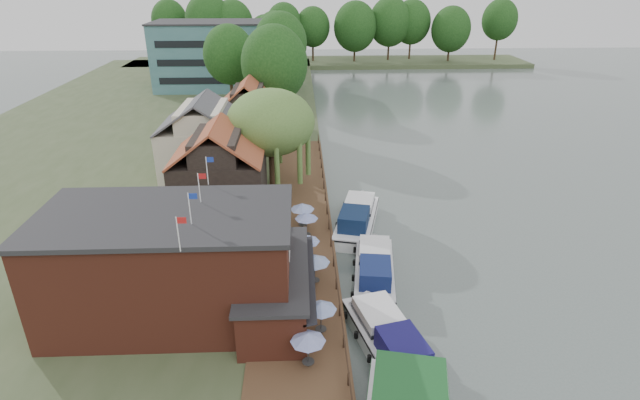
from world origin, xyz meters
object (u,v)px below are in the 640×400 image
object	(u,v)px
umbrella_0	(308,350)
umbrella_3	(315,270)
umbrella_2	(297,289)
hotel_block	(223,55)
willow	(272,142)
cottage_a	(219,170)
cruiser_2	(357,215)
cottage_c	(249,115)
umbrella_4	(306,249)
cruiser_1	(375,265)
cottage_b	(204,137)
pub	(202,264)
umbrella_1	(321,318)
umbrella_6	(302,216)
cruiser_0	(388,335)
umbrella_5	(307,226)

from	to	relation	value
umbrella_0	umbrella_3	xyz separation A→B (m)	(0.63, 8.17, 0.00)
umbrella_2	umbrella_3	bearing A→B (deg)	61.05
hotel_block	umbrella_0	bearing A→B (deg)	-79.22
willow	cottage_a	bearing A→B (deg)	-131.99
willow	cruiser_2	world-z (taller)	willow
cottage_c	umbrella_0	size ratio (longest dim) A/B	3.58
umbrella_4	umbrella_2	bearing A→B (deg)	-97.17
cottage_c	umbrella_3	xyz separation A→B (m)	(7.20, -31.34, -2.96)
hotel_block	umbrella_2	bearing A→B (deg)	-78.81
cottage_c	cruiser_1	distance (m)	31.74
hotel_block	cottage_b	distance (m)	46.21
pub	cruiser_2	distance (m)	17.74
cottage_b	cottage_a	bearing A→B (deg)	-73.30
cottage_b	umbrella_1	bearing A→B (deg)	-67.63
umbrella_1	cruiser_2	distance (m)	16.44
cruiser_1	cruiser_2	bearing A→B (deg)	100.51
umbrella_3	umbrella_4	xyz separation A→B (m)	(-0.58, 3.00, 0.00)
umbrella_0	umbrella_3	bearing A→B (deg)	85.58
cottage_b	umbrella_3	xyz separation A→B (m)	(11.20, -22.34, -2.96)
umbrella_6	cruiser_1	distance (m)	8.52
hotel_block	cottage_b	size ratio (longest dim) A/B	2.65
umbrella_2	cruiser_0	distance (m)	6.70
cottage_a	willow	bearing A→B (deg)	48.01
cottage_a	cruiser_0	size ratio (longest dim) A/B	0.84
pub	cruiser_0	xyz separation A→B (m)	(11.51, -3.19, -3.40)
umbrella_1	cruiser_0	bearing A→B (deg)	-6.70
umbrella_1	umbrella_6	world-z (taller)	same
cottage_b	umbrella_6	size ratio (longest dim) A/B	4.04
hotel_block	cruiser_1	bearing A→B (deg)	-73.35
hotel_block	umbrella_0	world-z (taller)	hotel_block
hotel_block	cruiser_0	xyz separation A→B (m)	(19.51, -74.19, -5.90)
cottage_c	umbrella_5	bearing A→B (deg)	-74.63
cruiser_1	hotel_block	bearing A→B (deg)	114.27
willow	umbrella_1	distance (m)	23.38
cottage_b	umbrella_3	bearing A→B (deg)	-63.37
cottage_c	umbrella_3	size ratio (longest dim) A/B	3.58
cottage_a	cruiser_0	xyz separation A→B (m)	(12.51, -18.19, -4.00)
pub	umbrella_3	xyz separation A→B (m)	(7.20, 2.66, -2.36)
pub	umbrella_5	bearing A→B (deg)	54.70
pub	umbrella_5	size ratio (longest dim) A/B	8.42
cottage_c	umbrella_3	bearing A→B (deg)	-77.06
umbrella_0	umbrella_3	size ratio (longest dim) A/B	1.00
cottage_c	cruiser_2	xyz separation A→B (m)	(11.37, -20.79, -3.93)
umbrella_3	cruiser_0	bearing A→B (deg)	-53.67
umbrella_0	cruiser_2	bearing A→B (deg)	75.61
umbrella_4	umbrella_0	bearing A→B (deg)	-90.27
cruiser_1	cruiser_2	world-z (taller)	cruiser_2
cruiser_0	cruiser_1	world-z (taller)	cruiser_0
umbrella_4	umbrella_3	bearing A→B (deg)	-79.09
umbrella_5	cruiser_2	distance (m)	6.01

